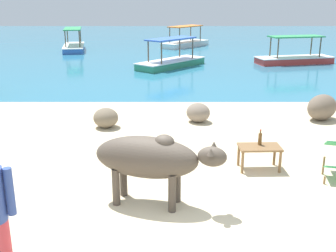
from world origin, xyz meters
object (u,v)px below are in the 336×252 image
at_px(bottle, 260,139).
at_px(boat_red, 295,58).
at_px(boat_blue, 74,46).
at_px(low_bench_table, 260,150).
at_px(boat_white, 186,42).
at_px(boat_green, 172,61).
at_px(cow, 150,158).

height_order(bottle, boat_red, boat_red).
height_order(boat_blue, boat_red, same).
relative_size(low_bench_table, boat_white, 0.22).
relative_size(boat_green, boat_red, 0.92).
bearing_deg(bottle, boat_green, 97.66).
height_order(bottle, boat_white, boat_white).
relative_size(bottle, boat_green, 0.08).
relative_size(cow, boat_green, 0.58).
bearing_deg(boat_white, boat_red, -104.17).
bearing_deg(boat_blue, low_bench_table, -167.59).
height_order(cow, boat_red, boat_red).
bearing_deg(boat_white, boat_green, -147.31).
bearing_deg(boat_red, boat_white, 113.17).
distance_m(boat_green, boat_white, 7.86).
relative_size(low_bench_table, boat_blue, 0.20).
relative_size(bottle, boat_red, 0.08).
xyz_separation_m(cow, bottle, (1.95, 1.41, -0.18)).
xyz_separation_m(low_bench_table, boat_green, (-1.53, 11.58, -0.12)).
height_order(cow, low_bench_table, cow).
bearing_deg(boat_green, bottle, -131.59).
distance_m(boat_blue, boat_green, 8.18).
bearing_deg(boat_white, bottle, -138.59).
bearing_deg(boat_red, bottle, -122.00).
bearing_deg(cow, boat_white, 100.46).
relative_size(cow, bottle, 6.88).
distance_m(boat_red, boat_white, 8.33).
height_order(cow, bottle, cow).
bearing_deg(low_bench_table, boat_green, 95.76).
bearing_deg(boat_green, boat_red, -38.92).
distance_m(cow, low_bench_table, 2.38).
distance_m(low_bench_table, boat_green, 11.68).
height_order(low_bench_table, boat_green, boat_green).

